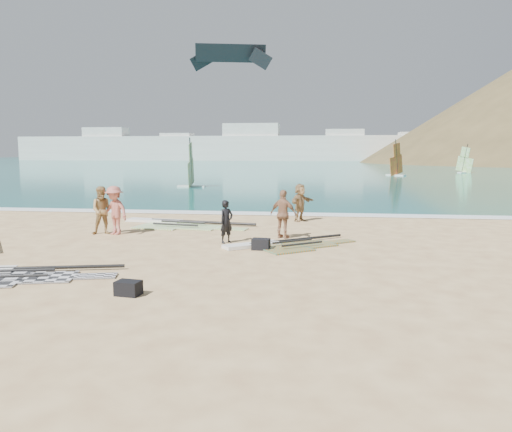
# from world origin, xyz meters

# --- Properties ---
(ground) EXTENTS (300.00, 300.00, 0.00)m
(ground) POSITION_xyz_m (0.00, 0.00, 0.00)
(ground) COLOR #E5C386
(ground) RESTS_ON ground
(sea) EXTENTS (300.00, 240.00, 0.06)m
(sea) POSITION_xyz_m (0.00, 132.00, 0.00)
(sea) COLOR #0D5F5F
(sea) RESTS_ON ground
(surf_line) EXTENTS (300.00, 1.20, 0.04)m
(surf_line) POSITION_xyz_m (0.00, 12.30, 0.00)
(surf_line) COLOR white
(surf_line) RESTS_ON ground
(far_town) EXTENTS (160.00, 8.00, 12.00)m
(far_town) POSITION_xyz_m (-15.72, 150.00, 4.49)
(far_town) COLOR white
(far_town) RESTS_ON ground
(rig_grey) EXTENTS (5.15, 2.65, 0.20)m
(rig_grey) POSITION_xyz_m (-4.43, -1.40, 0.05)
(rig_grey) COLOR black
(rig_grey) RESTS_ON ground
(rig_green) EXTENTS (6.23, 2.95, 0.20)m
(rig_green) POSITION_xyz_m (-2.76, 8.07, 0.05)
(rig_green) COLOR #88CA34
(rig_green) RESTS_ON ground
(rig_orange) EXTENTS (4.58, 3.63, 0.19)m
(rig_orange) POSITION_xyz_m (2.43, 3.67, 0.05)
(rig_orange) COLOR orange
(rig_orange) RESTS_ON ground
(gear_bag_near) EXTENTS (0.61, 0.46, 0.37)m
(gear_bag_near) POSITION_xyz_m (1.79, 3.03, 0.18)
(gear_bag_near) COLOR black
(gear_bag_near) RESTS_ON ground
(gear_bag_far) EXTENTS (0.60, 0.46, 0.33)m
(gear_bag_far) POSITION_xyz_m (-0.54, -2.63, 0.17)
(gear_bag_far) COLOR black
(gear_bag_far) RESTS_ON ground
(person_wetsuit) EXTENTS (0.64, 0.67, 1.54)m
(person_wetsuit) POSITION_xyz_m (0.42, 4.07, 0.77)
(person_wetsuit) COLOR black
(person_wetsuit) RESTS_ON ground
(beachgoer_left) EXTENTS (1.11, 1.00, 1.89)m
(beachgoer_left) POSITION_xyz_m (-4.77, 5.27, 0.95)
(beachgoer_left) COLOR #A4804C
(beachgoer_left) RESTS_ON ground
(beachgoer_mid) EXTENTS (1.41, 1.13, 1.91)m
(beachgoer_mid) POSITION_xyz_m (-4.27, 5.25, 0.96)
(beachgoer_mid) COLOR #BA6557
(beachgoer_mid) RESTS_ON ground
(beachgoer_back) EXTENTS (1.16, 0.82, 1.83)m
(beachgoer_back) POSITION_xyz_m (2.35, 5.31, 0.92)
(beachgoer_back) COLOR #A17050
(beachgoer_back) RESTS_ON ground
(beachgoer_right) EXTENTS (1.29, 1.67, 1.76)m
(beachgoer_right) POSITION_xyz_m (2.75, 9.99, 0.88)
(beachgoer_right) COLOR #9E7C51
(beachgoer_right) RESTS_ON ground
(windsurfer_left) EXTENTS (2.50, 2.99, 4.47)m
(windsurfer_left) POSITION_xyz_m (-7.99, 30.34, 1.30)
(windsurfer_left) COLOR white
(windsurfer_left) RESTS_ON ground
(windsurfer_centre) EXTENTS (2.51, 2.52, 4.79)m
(windsurfer_centre) POSITION_xyz_m (13.13, 53.96, 1.37)
(windsurfer_centre) COLOR white
(windsurfer_centre) RESTS_ON ground
(windsurfer_right) EXTENTS (2.21, 2.18, 4.29)m
(windsurfer_right) POSITION_xyz_m (24.34, 64.22, 1.26)
(windsurfer_right) COLOR white
(windsurfer_right) RESTS_ON ground
(kitesurf_kite) EXTENTS (9.12, 2.90, 2.84)m
(kitesurf_kite) POSITION_xyz_m (-6.74, 43.32, 13.86)
(kitesurf_kite) COLOR black
(kitesurf_kite) RESTS_ON ground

